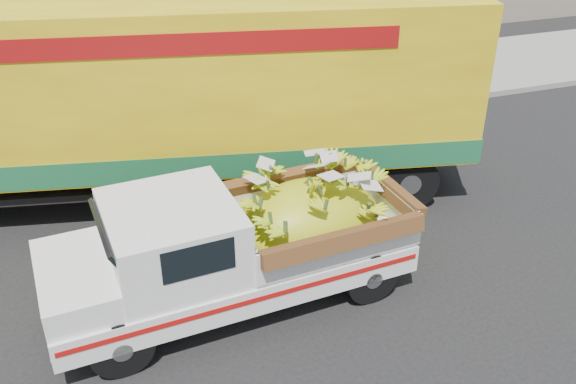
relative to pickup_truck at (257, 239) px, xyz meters
name	(u,v)px	position (x,y,z in m)	size (l,w,h in m)	color
ground	(175,311)	(-1.30, 0.00, -0.99)	(100.00, 100.00, 0.00)	black
curb	(126,144)	(-1.30, 5.93, -0.92)	(60.00, 0.25, 0.15)	gray
sidewalk	(116,110)	(-1.30, 8.03, -0.92)	(60.00, 4.00, 0.14)	gray
pickup_truck	(257,239)	(0.00, 0.00, 0.00)	(5.41, 2.34, 1.85)	black
semi_trailer	(146,93)	(-0.99, 3.47, 1.13)	(12.09, 4.87, 3.80)	black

